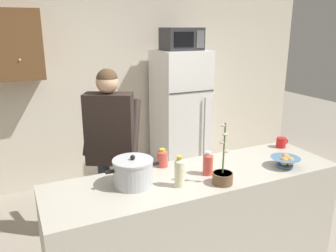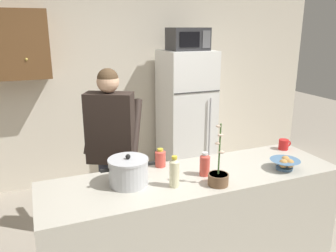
{
  "view_description": "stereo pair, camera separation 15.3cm",
  "coord_description": "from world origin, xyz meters",
  "px_view_note": "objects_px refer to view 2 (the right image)",
  "views": [
    {
      "loc": [
        -1.25,
        -2.11,
        2.02
      ],
      "look_at": [
        0.0,
        0.55,
        1.17
      ],
      "focal_mm": 36.3,
      "sensor_mm": 36.0,
      "label": 1
    },
    {
      "loc": [
        -1.11,
        -2.17,
        2.02
      ],
      "look_at": [
        0.0,
        0.55,
        1.17
      ],
      "focal_mm": 36.3,
      "sensor_mm": 36.0,
      "label": 2
    }
  ],
  "objects_px": {
    "microwave": "(188,39)",
    "bread_bowl": "(285,164)",
    "coffee_mug": "(284,144)",
    "refrigerator": "(186,116)",
    "person_near_pot": "(111,137)",
    "bottle_near_edge": "(205,164)",
    "bottle_mid_counter": "(174,172)",
    "cooking_pot": "(128,172)",
    "potted_orchid": "(218,176)",
    "bottle_far_corner": "(160,158)"
  },
  "relations": [
    {
      "from": "cooking_pot",
      "to": "coffee_mug",
      "type": "bearing_deg",
      "value": 6.15
    },
    {
      "from": "person_near_pot",
      "to": "bottle_mid_counter",
      "type": "distance_m",
      "value": 0.94
    },
    {
      "from": "microwave",
      "to": "bottle_mid_counter",
      "type": "height_order",
      "value": "microwave"
    },
    {
      "from": "coffee_mug",
      "to": "bottle_far_corner",
      "type": "height_order",
      "value": "bottle_far_corner"
    },
    {
      "from": "coffee_mug",
      "to": "refrigerator",
      "type": "bearing_deg",
      "value": 98.47
    },
    {
      "from": "cooking_pot",
      "to": "bottle_mid_counter",
      "type": "xyz_separation_m",
      "value": [
        0.29,
        -0.16,
        0.01
      ]
    },
    {
      "from": "refrigerator",
      "to": "person_near_pot",
      "type": "distance_m",
      "value": 1.67
    },
    {
      "from": "bottle_far_corner",
      "to": "bread_bowl",
      "type": "bearing_deg",
      "value": -25.83
    },
    {
      "from": "person_near_pot",
      "to": "potted_orchid",
      "type": "relative_size",
      "value": 3.62
    },
    {
      "from": "bread_bowl",
      "to": "cooking_pot",
      "type": "bearing_deg",
      "value": 170.21
    },
    {
      "from": "coffee_mug",
      "to": "bottle_near_edge",
      "type": "relative_size",
      "value": 0.7
    },
    {
      "from": "bottle_mid_counter",
      "to": "bottle_far_corner",
      "type": "bearing_deg",
      "value": 84.07
    },
    {
      "from": "cooking_pot",
      "to": "refrigerator",
      "type": "bearing_deg",
      "value": 54.11
    },
    {
      "from": "person_near_pot",
      "to": "coffee_mug",
      "type": "distance_m",
      "value": 1.62
    },
    {
      "from": "bottle_near_edge",
      "to": "potted_orchid",
      "type": "distance_m",
      "value": 0.19
    },
    {
      "from": "person_near_pot",
      "to": "cooking_pot",
      "type": "xyz_separation_m",
      "value": [
        -0.04,
        -0.74,
        -0.04
      ]
    },
    {
      "from": "cooking_pot",
      "to": "bottle_near_edge",
      "type": "height_order",
      "value": "cooking_pot"
    },
    {
      "from": "refrigerator",
      "to": "cooking_pot",
      "type": "xyz_separation_m",
      "value": [
        -1.31,
        -1.81,
        0.15
      ]
    },
    {
      "from": "refrigerator",
      "to": "coffee_mug",
      "type": "distance_m",
      "value": 1.66
    },
    {
      "from": "microwave",
      "to": "cooking_pot",
      "type": "height_order",
      "value": "microwave"
    },
    {
      "from": "bottle_mid_counter",
      "to": "bread_bowl",
      "type": "bearing_deg",
      "value": -3.29
    },
    {
      "from": "person_near_pot",
      "to": "coffee_mug",
      "type": "bearing_deg",
      "value": -20.84
    },
    {
      "from": "coffee_mug",
      "to": "bottle_near_edge",
      "type": "bearing_deg",
      "value": -166.3
    },
    {
      "from": "cooking_pot",
      "to": "bottle_mid_counter",
      "type": "distance_m",
      "value": 0.33
    },
    {
      "from": "microwave",
      "to": "bread_bowl",
      "type": "xyz_separation_m",
      "value": [
        -0.07,
        -2.0,
        -0.91
      ]
    },
    {
      "from": "cooking_pot",
      "to": "coffee_mug",
      "type": "xyz_separation_m",
      "value": [
        1.55,
        0.17,
        -0.05
      ]
    },
    {
      "from": "bottle_near_edge",
      "to": "microwave",
      "type": "bearing_deg",
      "value": 68.77
    },
    {
      "from": "person_near_pot",
      "to": "bottle_near_edge",
      "type": "height_order",
      "value": "person_near_pot"
    },
    {
      "from": "microwave",
      "to": "potted_orchid",
      "type": "xyz_separation_m",
      "value": [
        -0.71,
        -2.04,
        -0.9
      ]
    },
    {
      "from": "cooking_pot",
      "to": "potted_orchid",
      "type": "height_order",
      "value": "potted_orchid"
    },
    {
      "from": "person_near_pot",
      "to": "coffee_mug",
      "type": "height_order",
      "value": "person_near_pot"
    },
    {
      "from": "bread_bowl",
      "to": "bottle_near_edge",
      "type": "height_order",
      "value": "bottle_near_edge"
    },
    {
      "from": "cooking_pot",
      "to": "person_near_pot",
      "type": "bearing_deg",
      "value": 86.65
    },
    {
      "from": "bottle_far_corner",
      "to": "potted_orchid",
      "type": "height_order",
      "value": "potted_orchid"
    },
    {
      "from": "person_near_pot",
      "to": "bottle_far_corner",
      "type": "relative_size",
      "value": 10.96
    },
    {
      "from": "coffee_mug",
      "to": "bottle_mid_counter",
      "type": "relative_size",
      "value": 0.56
    },
    {
      "from": "bottle_near_edge",
      "to": "bottle_far_corner",
      "type": "relative_size",
      "value": 1.22
    },
    {
      "from": "refrigerator",
      "to": "bottle_near_edge",
      "type": "distance_m",
      "value": 2.02
    },
    {
      "from": "bottle_mid_counter",
      "to": "bottle_near_edge",
      "type": "bearing_deg",
      "value": 17.28
    },
    {
      "from": "microwave",
      "to": "bread_bowl",
      "type": "relative_size",
      "value": 2.0
    },
    {
      "from": "person_near_pot",
      "to": "cooking_pot",
      "type": "bearing_deg",
      "value": -93.35
    },
    {
      "from": "bread_bowl",
      "to": "bottle_far_corner",
      "type": "bearing_deg",
      "value": 154.17
    },
    {
      "from": "person_near_pot",
      "to": "microwave",
      "type": "bearing_deg",
      "value": 39.55
    },
    {
      "from": "bottle_near_edge",
      "to": "person_near_pot",
      "type": "bearing_deg",
      "value": 123.92
    },
    {
      "from": "bottle_mid_counter",
      "to": "coffee_mug",
      "type": "bearing_deg",
      "value": 14.55
    },
    {
      "from": "person_near_pot",
      "to": "bread_bowl",
      "type": "xyz_separation_m",
      "value": [
        1.2,
        -0.96,
        -0.09
      ]
    },
    {
      "from": "bottle_near_edge",
      "to": "potted_orchid",
      "type": "bearing_deg",
      "value": -86.47
    },
    {
      "from": "refrigerator",
      "to": "bread_bowl",
      "type": "height_order",
      "value": "refrigerator"
    },
    {
      "from": "bread_bowl",
      "to": "bottle_far_corner",
      "type": "height_order",
      "value": "bottle_far_corner"
    },
    {
      "from": "person_near_pot",
      "to": "bread_bowl",
      "type": "distance_m",
      "value": 1.53
    }
  ]
}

